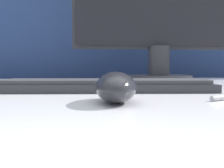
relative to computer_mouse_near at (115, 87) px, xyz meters
name	(u,v)px	position (x,y,z in m)	size (l,w,h in m)	color
partition_panel	(92,78)	(0.00, 0.91, -0.03)	(5.00, 0.03, 1.46)	navy
computer_mouse_near	(115,87)	(0.00, 0.00, 0.00)	(0.07, 0.12, 0.04)	#232328
keyboard	(106,85)	(0.00, 0.18, -0.01)	(0.44, 0.16, 0.02)	#28282D
monitor	(159,12)	(0.23, 0.56, 0.22)	(0.61, 0.23, 0.47)	#28282D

